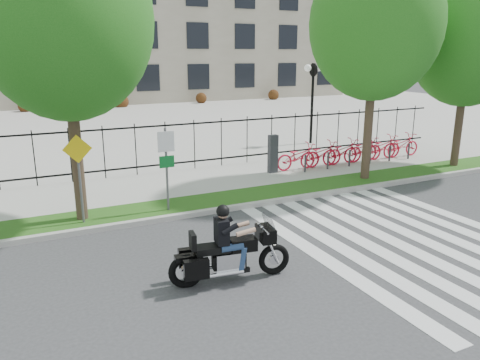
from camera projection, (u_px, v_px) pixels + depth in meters
name	position (u px, v px, depth m)	size (l,w,h in m)	color
ground	(240.00, 276.00, 10.30)	(120.00, 120.00, 0.00)	#353537
curb	(180.00, 216.00, 13.83)	(60.00, 0.20, 0.15)	#ACA9A2
grass_verge	(171.00, 208.00, 14.57)	(60.00, 1.50, 0.15)	#224A12
sidewalk	(149.00, 188.00, 16.74)	(60.00, 3.50, 0.15)	#AFADA4
plaza	(81.00, 124.00, 31.98)	(80.00, 34.00, 0.10)	#AFADA4
crosswalk_stripes	(404.00, 239.00, 12.33)	(5.70, 8.00, 0.01)	silver
iron_fence	(136.00, 149.00, 17.98)	(30.00, 0.06, 2.00)	black
lamp_post_right	(313.00, 84.00, 24.08)	(1.06, 0.70, 4.25)	black
street_tree_1	(64.00, 19.00, 12.01)	(4.60, 4.60, 8.09)	#3C2D21
street_tree_2	(376.00, 24.00, 16.32)	(4.64, 4.64, 8.23)	#3C2D21
street_tree_3	(469.00, 40.00, 18.47)	(4.56, 4.56, 7.71)	#3C2D21
bike_share_station	(352.00, 151.00, 20.08)	(7.88, 0.89, 1.50)	#2D2D33
sign_pole_regulatory	(166.00, 159.00, 13.73)	(0.50, 0.09, 2.50)	#59595B
sign_pole_warning	(79.00, 167.00, 12.70)	(0.78, 0.09, 2.49)	#59595B
motorcycle_rider	(230.00, 251.00, 9.92)	(2.69, 0.96, 2.08)	black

